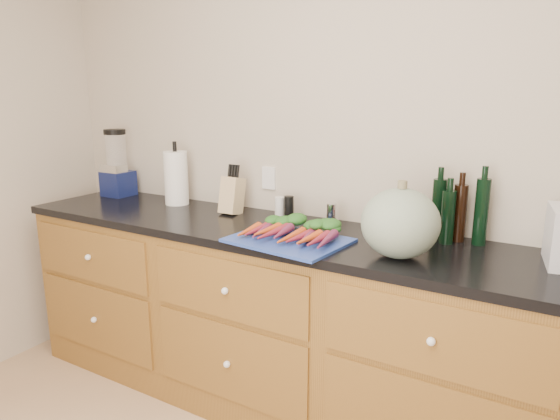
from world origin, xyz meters
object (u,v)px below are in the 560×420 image
Objects in this scene: cutting_board at (288,240)px; squash at (400,223)px; knife_block at (232,195)px; carrots at (293,231)px; blender_appliance at (117,167)px; paper_towel at (176,178)px; tomato_box at (391,228)px.

cutting_board is 0.49m from squash.
carrots is at bearing -26.74° from knife_block.
blender_appliance is at bearing 168.80° from carrots.
carrots is 1.01× the size of blender_appliance.
blender_appliance is at bearing -179.74° from paper_towel.
paper_towel reaches higher than carrots.
blender_appliance is at bearing -179.60° from tomato_box.
squash is at bearing 5.23° from cutting_board.
blender_appliance is at bearing 178.85° from knife_block.
carrots is 1.37× the size of paper_towel.
tomato_box is at bearing 1.98° from knife_block.
blender_appliance is 2.12× the size of knife_block.
cutting_board is 1.16× the size of carrots.
paper_towel is (-0.92, 0.32, 0.15)m from cutting_board.
blender_appliance reaches higher than cutting_board.
tomato_box is (1.75, 0.01, -0.15)m from blender_appliance.
blender_appliance reaches higher than squash.
carrots is 0.49m from squash.
blender_appliance is 0.48m from paper_towel.
blender_appliance is 0.89m from knife_block.
squash is 0.33m from tomato_box.
knife_block is (0.89, -0.02, -0.08)m from blender_appliance.
paper_towel reaches higher than cutting_board.
tomato_box is at bearing 113.53° from squash.
paper_towel is at bearing -179.55° from tomato_box.
paper_towel is at bearing 168.81° from squash.
cutting_board is at bearing -174.77° from squash.
paper_towel is 2.09× the size of tomato_box.
squash is (0.48, 0.00, 0.10)m from carrots.
cutting_board is 3.31× the size of tomato_box.
tomato_box is at bearing 39.59° from carrots.
paper_towel is (-0.92, 0.28, 0.12)m from carrots.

